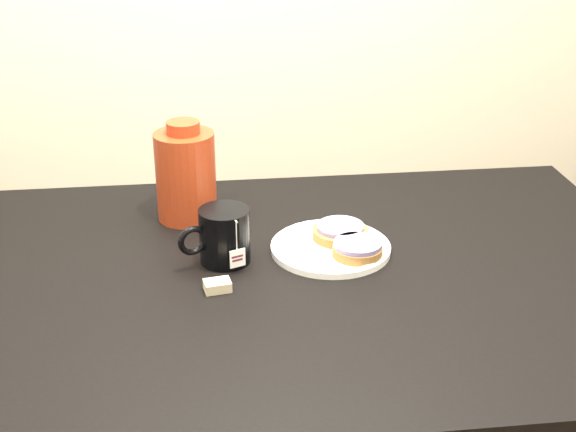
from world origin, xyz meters
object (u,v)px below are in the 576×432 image
(plate, at_px, (331,247))
(table, at_px, (282,313))
(teabag_pouch, at_px, (217,286))
(bagel_package, at_px, (186,174))
(bagel_front, at_px, (357,249))
(mug, at_px, (224,236))
(bagel_back, at_px, (340,232))

(plate, bearing_deg, table, -143.42)
(teabag_pouch, xyz_separation_m, bagel_package, (-0.05, 0.31, 0.09))
(table, bearing_deg, bagel_front, 11.03)
(mug, relative_size, bagel_package, 0.71)
(bagel_back, bearing_deg, teabag_pouch, -147.75)
(plate, relative_size, mug, 1.54)
(table, height_order, bagel_package, bagel_package)
(bagel_back, xyz_separation_m, bagel_package, (-0.29, 0.16, 0.07))
(bagel_back, height_order, mug, mug)
(mug, height_order, teabag_pouch, mug)
(bagel_front, bearing_deg, teabag_pouch, -163.61)
(plate, xyz_separation_m, bagel_back, (0.02, 0.03, 0.02))
(bagel_package, bearing_deg, bagel_front, -37.07)
(bagel_package, bearing_deg, bagel_back, -28.38)
(mug, distance_m, teabag_pouch, 0.12)
(bagel_back, relative_size, mug, 0.74)
(table, distance_m, teabag_pouch, 0.16)
(teabag_pouch, bearing_deg, bagel_front, 16.39)
(bagel_back, distance_m, mug, 0.23)
(plate, distance_m, bagel_front, 0.06)
(bagel_front, bearing_deg, table, -168.97)
(table, distance_m, plate, 0.15)
(plate, bearing_deg, teabag_pouch, -150.50)
(bagel_back, bearing_deg, bagel_front, -76.64)
(plate, relative_size, bagel_back, 2.08)
(bagel_back, relative_size, bagel_package, 0.53)
(plate, height_order, bagel_front, bagel_front)
(teabag_pouch, bearing_deg, bagel_back, 32.25)
(bagel_back, height_order, teabag_pouch, bagel_back)
(table, bearing_deg, mug, 150.32)
(bagel_front, xyz_separation_m, teabag_pouch, (-0.26, -0.08, -0.02))
(bagel_front, bearing_deg, plate, 131.37)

